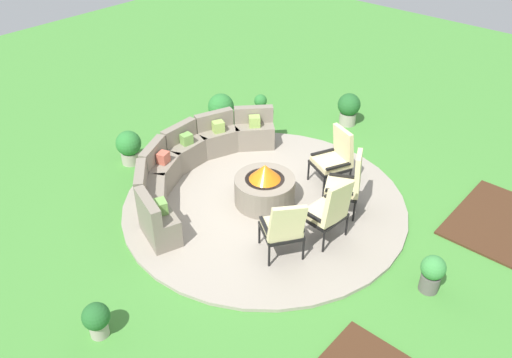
{
  "coord_description": "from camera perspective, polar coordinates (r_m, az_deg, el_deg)",
  "views": [
    {
      "loc": [
        -5.61,
        -4.74,
        5.58
      ],
      "look_at": [
        0.0,
        0.2,
        0.45
      ],
      "focal_mm": 36.62,
      "sensor_mm": 36.0,
      "label": 1
    }
  ],
  "objects": [
    {
      "name": "potted_plant_2",
      "position": [
        10.45,
        -13.71,
        3.5
      ],
      "size": [
        0.49,
        0.49,
        0.69
      ],
      "color": "#A89E8E",
      "rests_on": "ground_plane"
    },
    {
      "name": "curved_stone_bench",
      "position": [
        9.66,
        -7.15,
        1.65
      ],
      "size": [
        3.91,
        1.98,
        0.82
      ],
      "color": "gray",
      "rests_on": "patio_circle"
    },
    {
      "name": "potted_plant_0",
      "position": [
        7.87,
        18.68,
        -9.65
      ],
      "size": [
        0.36,
        0.36,
        0.61
      ],
      "color": "#605B56",
      "rests_on": "ground_plane"
    },
    {
      "name": "lounge_chair_back_left",
      "position": [
        8.78,
        9.99,
        -0.41
      ],
      "size": [
        0.74,
        0.77,
        1.16
      ],
      "rotation": [
        0.0,
        0.0,
        6.76
      ],
      "color": "black",
      "rests_on": "patio_circle"
    },
    {
      "name": "potted_plant_1",
      "position": [
        11.73,
        10.1,
        7.69
      ],
      "size": [
        0.5,
        0.5,
        0.72
      ],
      "color": "#A89E8E",
      "rests_on": "ground_plane"
    },
    {
      "name": "patio_circle",
      "position": [
        9.21,
        0.93,
        -2.62
      ],
      "size": [
        4.95,
        4.95,
        0.06
      ],
      "primitive_type": "cylinder",
      "color": "#9E9384",
      "rests_on": "ground_plane"
    },
    {
      "name": "fire_pit",
      "position": [
        9.01,
        0.95,
        -0.94
      ],
      "size": [
        1.05,
        1.05,
        0.77
      ],
      "color": "gray",
      "rests_on": "patio_circle"
    },
    {
      "name": "lounge_chair_front_right",
      "position": [
        8.14,
        8.02,
        -3.41
      ],
      "size": [
        0.67,
        0.59,
        1.13
      ],
      "rotation": [
        0.0,
        0.0,
        6.2
      ],
      "color": "black",
      "rests_on": "patio_circle"
    },
    {
      "name": "mulch_bed_right",
      "position": [
        9.72,
        24.8,
        -4.15
      ],
      "size": [
        1.99,
        1.31,
        0.04
      ],
      "primitive_type": "cube",
      "color": "#472B19",
      "rests_on": "ground_plane"
    },
    {
      "name": "potted_plant_5",
      "position": [
        11.87,
        0.5,
        8.07
      ],
      "size": [
        0.29,
        0.29,
        0.56
      ],
      "color": "#605B56",
      "rests_on": "ground_plane"
    },
    {
      "name": "potted_plant_3",
      "position": [
        7.25,
        -17.02,
        -14.41
      ],
      "size": [
        0.36,
        0.36,
        0.53
      ],
      "color": "#A89E8E",
      "rests_on": "ground_plane"
    },
    {
      "name": "potted_plant_4",
      "position": [
        11.6,
        -3.84,
        7.7
      ],
      "size": [
        0.57,
        0.57,
        0.7
      ],
      "color": "#A89E8E",
      "rests_on": "ground_plane"
    },
    {
      "name": "lounge_chair_front_left",
      "position": [
        7.79,
        3.01,
        -5.28
      ],
      "size": [
        0.79,
        0.81,
        1.07
      ],
      "rotation": [
        0.0,
        0.0,
        5.7
      ],
      "color": "black",
      "rests_on": "patio_circle"
    },
    {
      "name": "ground_plane",
      "position": [
        9.23,
        0.93,
        -2.77
      ],
      "size": [
        24.0,
        24.0,
        0.0
      ],
      "primitive_type": "plane",
      "color": "#478C38"
    },
    {
      "name": "lounge_chair_back_right",
      "position": [
        9.46,
        8.62,
        2.41
      ],
      "size": [
        0.78,
        0.78,
        1.11
      ],
      "rotation": [
        0.0,
        0.0,
        7.43
      ],
      "color": "black",
      "rests_on": "patio_circle"
    }
  ]
}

